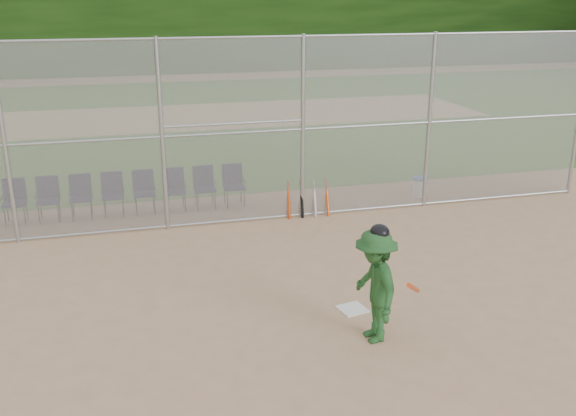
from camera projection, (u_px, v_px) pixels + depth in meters
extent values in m
plane|color=tan|center=(331.00, 328.00, 9.66)|extent=(100.00, 100.00, 0.00)
plane|color=#2E5F1C|center=(190.00, 116.00, 26.14)|extent=(100.00, 100.00, 0.00)
plane|color=tan|center=(190.00, 116.00, 26.14)|extent=(24.00, 24.00, 0.00)
cube|color=gray|center=(258.00, 132.00, 13.60)|extent=(16.00, 0.02, 4.00)
cylinder|color=#9EA3A8|center=(256.00, 37.00, 12.98)|extent=(16.00, 0.05, 0.05)
cube|color=silver|center=(352.00, 309.00, 10.23)|extent=(0.48, 0.48, 0.02)
imported|color=#1E4C21|center=(375.00, 286.00, 9.10)|extent=(0.63, 1.09, 1.69)
ellipsoid|color=black|center=(377.00, 232.00, 8.84)|extent=(0.27, 0.30, 0.23)
cylinder|color=#D74314|center=(413.00, 288.00, 8.80)|extent=(0.52, 0.66, 0.47)
cylinder|color=white|center=(420.00, 188.00, 15.90)|extent=(0.35, 0.35, 0.42)
cylinder|color=#2762AC|center=(421.00, 178.00, 15.82)|extent=(0.37, 0.37, 0.05)
cylinder|color=#D84C14|center=(289.00, 200.00, 14.25)|extent=(0.06, 0.20, 0.85)
cylinder|color=black|center=(302.00, 199.00, 14.33)|extent=(0.06, 0.23, 0.84)
cylinder|color=#B2B2B7|center=(315.00, 198.00, 14.40)|extent=(0.06, 0.26, 0.84)
cylinder|color=#D84C14|center=(327.00, 197.00, 14.48)|extent=(0.06, 0.29, 0.83)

